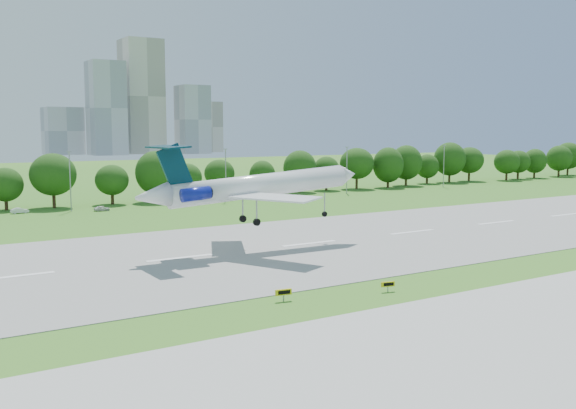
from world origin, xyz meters
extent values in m
plane|color=#2C6B1C|center=(0.00, 0.00, 0.00)|extent=(600.00, 600.00, 0.00)
cube|color=gray|center=(0.00, 25.00, 0.04)|extent=(400.00, 45.00, 0.08)
cylinder|color=#382314|center=(-20.00, 92.00, 1.80)|extent=(0.70, 0.70, 3.60)
sphere|color=#173A0E|center=(-20.00, 92.00, 6.20)|extent=(8.40, 8.40, 8.40)
cylinder|color=#382314|center=(20.00, 92.00, 1.80)|extent=(0.70, 0.70, 3.60)
sphere|color=#173A0E|center=(20.00, 92.00, 6.20)|extent=(8.40, 8.40, 8.40)
cylinder|color=#382314|center=(60.00, 92.00, 1.80)|extent=(0.70, 0.70, 3.60)
sphere|color=#173A0E|center=(60.00, 92.00, 6.20)|extent=(8.40, 8.40, 8.40)
cylinder|color=#382314|center=(100.00, 92.00, 1.80)|extent=(0.70, 0.70, 3.60)
sphere|color=#173A0E|center=(100.00, 92.00, 6.20)|extent=(8.40, 8.40, 8.40)
cylinder|color=#382314|center=(140.00, 92.00, 1.80)|extent=(0.70, 0.70, 3.60)
sphere|color=#173A0E|center=(140.00, 92.00, 6.20)|extent=(8.40, 8.40, 8.40)
cylinder|color=gray|center=(-20.00, 82.00, 6.00)|extent=(0.24, 0.24, 12.00)
cube|color=gray|center=(-20.00, 82.00, 12.10)|extent=(0.90, 0.25, 0.18)
cylinder|color=gray|center=(15.00, 82.00, 6.00)|extent=(0.24, 0.24, 12.00)
cube|color=gray|center=(15.00, 82.00, 12.10)|extent=(0.90, 0.25, 0.18)
cylinder|color=gray|center=(50.00, 82.00, 6.00)|extent=(0.24, 0.24, 12.00)
cube|color=gray|center=(50.00, 82.00, 12.10)|extent=(0.90, 0.25, 0.18)
cylinder|color=gray|center=(85.00, 82.00, 6.00)|extent=(0.24, 0.24, 12.00)
cube|color=gray|center=(85.00, 82.00, 12.10)|extent=(0.90, 0.25, 0.18)
cube|color=#B2B2B7|center=(75.00, 380.00, 31.00)|extent=(22.00, 22.00, 62.00)
cube|color=beige|center=(105.00, 395.00, 40.00)|extent=(26.00, 26.00, 80.00)
cube|color=#B2B2B7|center=(135.00, 375.00, 24.00)|extent=(20.00, 20.00, 48.00)
cube|color=beige|center=(158.00, 400.00, 19.00)|extent=(18.00, 18.00, 38.00)
cube|color=#B2B2B7|center=(52.00, 405.00, 16.00)|extent=(24.00, 24.00, 32.00)
cylinder|color=white|center=(-8.02, 25.00, 8.86)|extent=(26.91, 3.23, 4.81)
cone|color=white|center=(6.78, 25.06, 9.80)|extent=(3.06, 3.13, 3.30)
cone|color=white|center=(-23.54, 24.94, 8.23)|extent=(4.48, 3.14, 3.39)
cube|color=white|center=(-9.61, 18.75, 7.87)|extent=(8.98, 12.39, 0.51)
cube|color=white|center=(-9.65, 31.24, 7.87)|extent=(8.91, 12.40, 0.51)
cube|color=#05293C|center=(-20.51, 24.95, 11.77)|extent=(4.79, 0.46, 6.09)
cube|color=#05293C|center=(-21.40, 24.95, 14.30)|extent=(2.89, 8.48, 0.38)
cylinder|color=navy|center=(-18.72, 22.64, 8.45)|extent=(3.85, 1.71, 1.93)
cylinder|color=navy|center=(-18.74, 27.28, 8.45)|extent=(3.85, 1.71, 1.93)
cylinder|color=gray|center=(2.68, 25.04, 5.74)|extent=(0.18, 0.18, 3.12)
cylinder|color=black|center=(2.68, 25.04, 4.18)|extent=(0.80, 0.27, 0.80)
cylinder|color=gray|center=(-9.80, 23.03, 5.74)|extent=(0.21, 0.21, 3.12)
cylinder|color=black|center=(-9.80, 23.03, 4.18)|extent=(0.98, 0.41, 0.98)
cylinder|color=gray|center=(-9.82, 26.96, 5.74)|extent=(0.21, 0.21, 3.12)
cylinder|color=black|center=(-9.82, 26.96, 4.18)|extent=(0.98, 0.41, 0.98)
cube|color=gray|center=(-19.58, 0.33, 0.37)|extent=(0.12, 0.12, 0.73)
cube|color=yellow|center=(-19.58, 0.33, 0.89)|extent=(1.68, 0.45, 0.57)
cube|color=black|center=(-19.60, 0.22, 0.89)|extent=(1.24, 0.22, 0.37)
cube|color=gray|center=(-8.66, -2.20, 0.33)|extent=(0.11, 0.11, 0.65)
cube|color=yellow|center=(-8.66, -2.20, 0.79)|extent=(1.49, 0.51, 0.51)
cube|color=black|center=(-8.68, -2.30, 0.79)|extent=(1.09, 0.28, 0.33)
imported|color=silver|center=(-29.46, 84.18, 0.56)|extent=(3.46, 1.44, 1.11)
imported|color=silver|center=(-14.58, 79.21, 0.54)|extent=(3.26, 1.48, 1.08)
camera|label=1|loc=(-51.10, -50.92, 16.33)|focal=40.00mm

